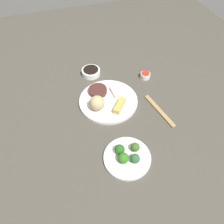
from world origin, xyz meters
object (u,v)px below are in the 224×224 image
Objects in this scene: soy_sauce_bowl at (91,72)px; sauce_ramekin_sweet_and_sour at (145,76)px; chopsticks_pair at (159,111)px; broccoli_plate at (127,158)px; main_plate at (108,101)px.

soy_sauce_bowl is 1.91× the size of sauce_ramekin_sweet_and_sour.
sauce_ramekin_sweet_and_sour is 0.25m from chopsticks_pair.
broccoli_plate is 0.51m from sauce_ramekin_sweet_and_sour.
sauce_ramekin_sweet_and_sour is at bearing 172.65° from chopsticks_pair.
soy_sauce_bowl reaches higher than chopsticks_pair.
chopsticks_pair is at bearing 58.44° from main_plate.
main_plate is 0.27m from sauce_ramekin_sweet_and_sour.
sauce_ramekin_sweet_and_sour is at bearing 114.58° from main_plate.
broccoli_plate is at bearing -31.65° from sauce_ramekin_sweet_and_sour.
soy_sauce_bowl is at bearing -172.76° from main_plate.
chopsticks_pair is (0.25, -0.03, -0.01)m from sauce_ramekin_sweet_and_sour.
main_plate is 0.32m from broccoli_plate.
main_plate is 1.31× the size of chopsticks_pair.
broccoli_plate is 0.30m from chopsticks_pair.
broccoli_plate is at bearing 0.91° from soy_sauce_bowl.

